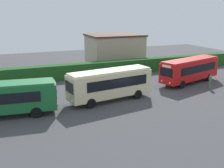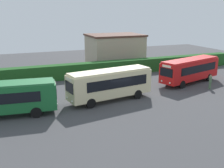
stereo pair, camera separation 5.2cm
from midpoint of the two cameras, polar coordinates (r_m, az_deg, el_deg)
name	(u,v)px [view 2 (the right image)]	position (r m, az deg, el deg)	size (l,w,h in m)	color
ground_plane	(118,100)	(29.18, 1.24, -3.35)	(76.74, 76.74, 0.00)	#424244
bus_green	(0,98)	(26.14, -22.52, -2.66)	(10.14, 3.62, 3.09)	#19602D
bus_cream	(110,83)	(28.48, -0.37, 0.16)	(9.49, 3.77, 3.31)	beige
bus_red	(190,69)	(36.98, 16.13, 3.01)	(9.70, 4.92, 3.22)	red
person_left	(101,87)	(30.82, -2.18, -0.64)	(0.50, 0.53, 1.68)	maroon
person_center	(210,82)	(35.07, 20.02, 0.48)	(0.53, 0.49, 1.77)	#4C6B47
hedge_row	(87,70)	(39.11, -5.29, 2.96)	(50.37, 1.61, 2.06)	#1E501E
depot_building	(115,50)	(47.41, 0.60, 7.21)	(9.15, 7.05, 5.35)	tan
traffic_cone	(144,74)	(39.71, 6.83, 2.02)	(0.36, 0.36, 0.60)	orange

